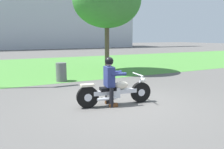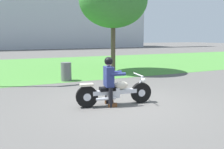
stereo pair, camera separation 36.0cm
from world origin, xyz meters
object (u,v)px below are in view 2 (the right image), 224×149
at_px(tree_roadside, 113,0).
at_px(rider_lead, 109,77).
at_px(motorcycle_lead, 115,92).
at_px(trash_can, 66,72).

bearing_deg(tree_roadside, rider_lead, -115.23).
height_order(motorcycle_lead, rider_lead, rider_lead).
height_order(tree_roadside, trash_can, tree_roadside).
relative_size(motorcycle_lead, tree_roadside, 0.42).
relative_size(motorcycle_lead, rider_lead, 1.60).
distance_m(rider_lead, tree_roadside, 6.84).
distance_m(motorcycle_lead, tree_roadside, 6.99).
relative_size(motorcycle_lead, trash_can, 2.71).
bearing_deg(trash_can, rider_lead, -85.66).
bearing_deg(tree_roadside, trash_can, -153.75).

